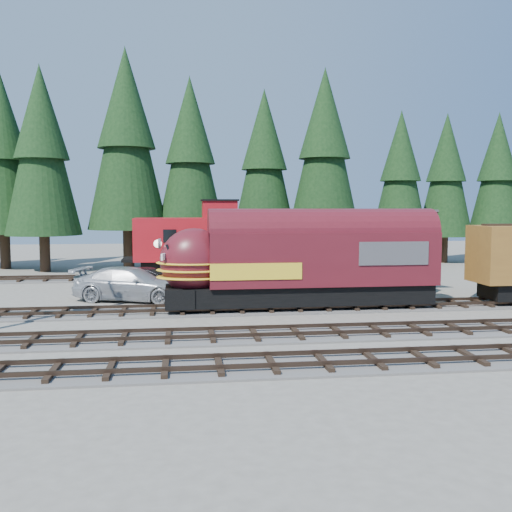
{
  "coord_description": "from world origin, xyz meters",
  "views": [
    {
      "loc": [
        -9.03,
        -25.39,
        5.48
      ],
      "look_at": [
        -5.15,
        4.0,
        2.89
      ],
      "focal_mm": 40.0,
      "sensor_mm": 36.0,
      "label": 1
    }
  ],
  "objects": [
    {
      "name": "conifer_backdrop",
      "position": [
        4.57,
        24.42,
        9.91
      ],
      "size": [
        80.42,
        22.12,
        16.8
      ],
      "color": "black",
      "rests_on": "ground"
    },
    {
      "name": "pickup_truck_a",
      "position": [
        -10.9,
        10.15,
        0.85
      ],
      "size": [
        6.56,
        3.94,
        1.71
      ],
      "primitive_type": "imported",
      "rotation": [
        0.0,
        0.0,
        1.38
      ],
      "color": "black",
      "rests_on": "ground"
    },
    {
      "name": "caboose",
      "position": [
        -7.11,
        18.0,
        2.73
      ],
      "size": [
        10.68,
        3.1,
        5.55
      ],
      "color": "black",
      "rests_on": "ground"
    },
    {
      "name": "pickup_truck_b",
      "position": [
        -11.92,
        8.09,
        0.97
      ],
      "size": [
        7.18,
        4.5,
        1.94
      ],
      "primitive_type": "imported",
      "rotation": [
        0.0,
        0.0,
        1.28
      ],
      "color": "#ADB0B5",
      "rests_on": "ground"
    },
    {
      "name": "track_spur",
      "position": [
        -10.0,
        18.0,
        0.06
      ],
      "size": [
        32.0,
        3.2,
        0.33
      ],
      "color": "#4C4947",
      "rests_on": "ground"
    },
    {
      "name": "locomotive",
      "position": [
        -3.15,
        4.0,
        2.38
      ],
      "size": [
        14.83,
        2.95,
        4.03
      ],
      "color": "black",
      "rests_on": "ground"
    },
    {
      "name": "depot",
      "position": [
        -0.0,
        10.5,
        2.96
      ],
      "size": [
        12.8,
        7.0,
        5.3
      ],
      "color": "gold",
      "rests_on": "ground"
    },
    {
      "name": "ground",
      "position": [
        0.0,
        0.0,
        0.0
      ],
      "size": [
        120.0,
        120.0,
        0.0
      ],
      "primitive_type": "plane",
      "color": "#6B665B",
      "rests_on": "ground"
    }
  ]
}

